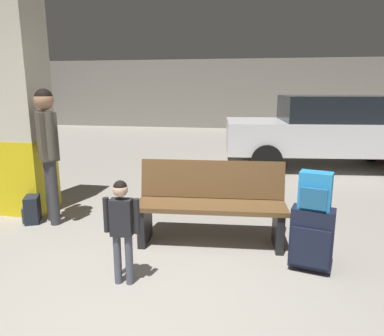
{
  "coord_description": "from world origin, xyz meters",
  "views": [
    {
      "loc": [
        0.88,
        -2.35,
        1.68
      ],
      "look_at": [
        0.23,
        1.3,
        0.85
      ],
      "focal_mm": 33.83,
      "sensor_mm": 36.0,
      "label": 1
    }
  ],
  "objects_px": {
    "structural_pillar": "(21,96)",
    "suitcase": "(312,238)",
    "backpack_bright": "(315,191)",
    "child": "(122,221)",
    "adult": "(48,142)",
    "backpack_dark_floor": "(32,210)",
    "bench": "(211,204)",
    "parked_car_near": "(327,130)"
  },
  "relations": [
    {
      "from": "suitcase",
      "to": "backpack_dark_floor",
      "type": "distance_m",
      "value": 3.37
    },
    {
      "from": "backpack_bright",
      "to": "adult",
      "type": "relative_size",
      "value": 0.2
    },
    {
      "from": "backpack_dark_floor",
      "to": "parked_car_near",
      "type": "height_order",
      "value": "parked_car_near"
    },
    {
      "from": "suitcase",
      "to": "adult",
      "type": "height_order",
      "value": "adult"
    },
    {
      "from": "bench",
      "to": "child",
      "type": "xyz_separation_m",
      "value": [
        -0.64,
        -1.0,
        0.13
      ]
    },
    {
      "from": "structural_pillar",
      "to": "backpack_dark_floor",
      "type": "height_order",
      "value": "structural_pillar"
    },
    {
      "from": "bench",
      "to": "adult",
      "type": "xyz_separation_m",
      "value": [
        -2.04,
        0.26,
        0.59
      ]
    },
    {
      "from": "structural_pillar",
      "to": "parked_car_near",
      "type": "xyz_separation_m",
      "value": [
        4.5,
        3.64,
        -0.76
      ]
    },
    {
      "from": "bench",
      "to": "backpack_dark_floor",
      "type": "distance_m",
      "value": 2.33
    },
    {
      "from": "child",
      "to": "bench",
      "type": "bearing_deg",
      "value": 57.45
    },
    {
      "from": "bench",
      "to": "suitcase",
      "type": "distance_m",
      "value": 1.11
    },
    {
      "from": "adult",
      "to": "backpack_dark_floor",
      "type": "height_order",
      "value": "adult"
    },
    {
      "from": "structural_pillar",
      "to": "suitcase",
      "type": "xyz_separation_m",
      "value": [
        3.58,
        -1.07,
        -1.25
      ]
    },
    {
      "from": "adult",
      "to": "backpack_dark_floor",
      "type": "relative_size",
      "value": 4.9
    },
    {
      "from": "backpack_bright",
      "to": "child",
      "type": "height_order",
      "value": "backpack_bright"
    },
    {
      "from": "structural_pillar",
      "to": "backpack_dark_floor",
      "type": "distance_m",
      "value": 1.48
    },
    {
      "from": "child",
      "to": "adult",
      "type": "distance_m",
      "value": 1.94
    },
    {
      "from": "structural_pillar",
      "to": "adult",
      "type": "xyz_separation_m",
      "value": [
        0.54,
        -0.35,
        -0.54
      ]
    },
    {
      "from": "suitcase",
      "to": "parked_car_near",
      "type": "xyz_separation_m",
      "value": [
        0.92,
        4.71,
        0.48
      ]
    },
    {
      "from": "suitcase",
      "to": "parked_car_near",
      "type": "bearing_deg",
      "value": 78.91
    },
    {
      "from": "bench",
      "to": "parked_car_near",
      "type": "xyz_separation_m",
      "value": [
        1.92,
        4.24,
        0.36
      ]
    },
    {
      "from": "adult",
      "to": "suitcase",
      "type": "bearing_deg",
      "value": -13.33
    },
    {
      "from": "structural_pillar",
      "to": "suitcase",
      "type": "relative_size",
      "value": 5.22
    },
    {
      "from": "child",
      "to": "backpack_dark_floor",
      "type": "relative_size",
      "value": 2.74
    },
    {
      "from": "bench",
      "to": "backpack_bright",
      "type": "xyz_separation_m",
      "value": [
        1.0,
        -0.47,
        0.33
      ]
    },
    {
      "from": "parked_car_near",
      "to": "adult",
      "type": "bearing_deg",
      "value": -134.81
    },
    {
      "from": "child",
      "to": "backpack_dark_floor",
      "type": "xyz_separation_m",
      "value": [
        -1.67,
        1.2,
        -0.41
      ]
    },
    {
      "from": "backpack_bright",
      "to": "backpack_dark_floor",
      "type": "relative_size",
      "value": 1.0
    },
    {
      "from": "bench",
      "to": "adult",
      "type": "height_order",
      "value": "adult"
    },
    {
      "from": "backpack_bright",
      "to": "child",
      "type": "relative_size",
      "value": 0.37
    },
    {
      "from": "structural_pillar",
      "to": "child",
      "type": "height_order",
      "value": "structural_pillar"
    },
    {
      "from": "backpack_dark_floor",
      "to": "child",
      "type": "bearing_deg",
      "value": -35.65
    },
    {
      "from": "backpack_bright",
      "to": "child",
      "type": "bearing_deg",
      "value": -161.99
    },
    {
      "from": "bench",
      "to": "parked_car_near",
      "type": "distance_m",
      "value": 4.67
    },
    {
      "from": "adult",
      "to": "parked_car_near",
      "type": "bearing_deg",
      "value": 45.19
    },
    {
      "from": "suitcase",
      "to": "backpack_dark_floor",
      "type": "xyz_separation_m",
      "value": [
        -3.3,
        0.67,
        -0.15
      ]
    },
    {
      "from": "suitcase",
      "to": "adult",
      "type": "xyz_separation_m",
      "value": [
        -3.04,
        0.72,
        0.71
      ]
    },
    {
      "from": "structural_pillar",
      "to": "child",
      "type": "relative_size",
      "value": 3.39
    },
    {
      "from": "backpack_bright",
      "to": "child",
      "type": "xyz_separation_m",
      "value": [
        -1.63,
        -0.53,
        -0.2
      ]
    },
    {
      "from": "suitcase",
      "to": "backpack_dark_floor",
      "type": "bearing_deg",
      "value": 168.6
    },
    {
      "from": "structural_pillar",
      "to": "adult",
      "type": "distance_m",
      "value": 0.84
    },
    {
      "from": "child",
      "to": "adult",
      "type": "relative_size",
      "value": 0.56
    }
  ]
}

